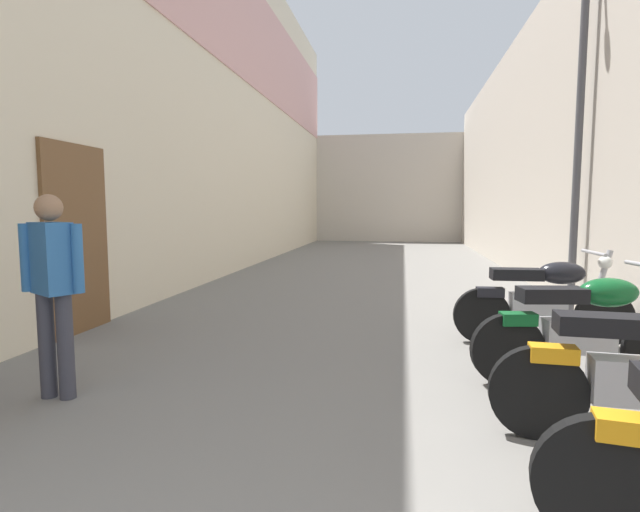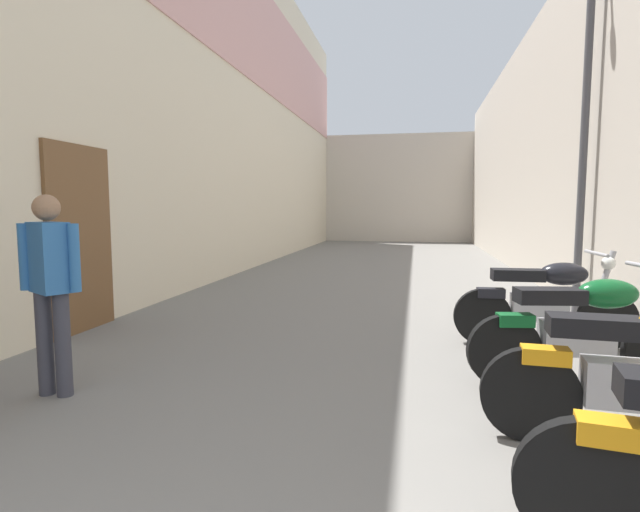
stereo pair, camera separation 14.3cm
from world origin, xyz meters
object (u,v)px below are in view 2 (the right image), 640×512
motorcycle_fourth (584,328)px  motorcycle_fifth (545,300)px  street_lamp (579,95)px  pedestrian_mid_alley (50,280)px

motorcycle_fourth → motorcycle_fifth: 1.23m
street_lamp → motorcycle_fifth: bearing=-113.3°
pedestrian_mid_alley → street_lamp: street_lamp is taller
motorcycle_fifth → pedestrian_mid_alley: size_ratio=1.18×
motorcycle_fourth → pedestrian_mid_alley: 4.25m
motorcycle_fifth → pedestrian_mid_alley: bearing=-152.0°
motorcycle_fourth → street_lamp: street_lamp is taller
motorcycle_fourth → pedestrian_mid_alley: pedestrian_mid_alley is taller
motorcycle_fifth → street_lamp: street_lamp is taller
motorcycle_fourth → motorcycle_fifth: size_ratio=0.99×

